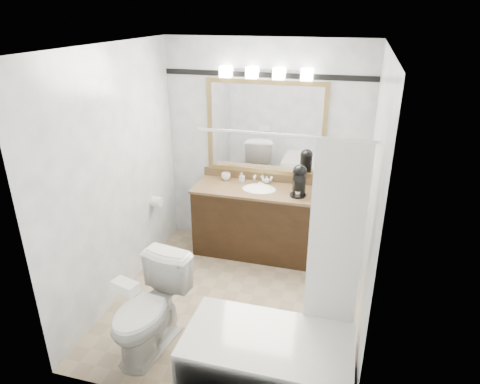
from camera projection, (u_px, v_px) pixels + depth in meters
name	position (u px, v px, depth m)	size (l,w,h in m)	color
room	(235.00, 190.00, 3.90)	(2.42, 2.62, 2.52)	tan
vanity	(258.00, 220.00, 5.12)	(1.53, 0.58, 0.97)	black
mirror	(265.00, 128.00, 4.94)	(1.40, 0.04, 1.10)	olive
vanity_light_bar	(265.00, 73.00, 4.64)	(1.02, 0.14, 0.12)	silver
accent_stripe	(267.00, 75.00, 4.71)	(2.40, 0.01, 0.06)	black
bathtub	(271.00, 354.00, 3.35)	(1.30, 0.75, 1.96)	white
tp_roll	(157.00, 202.00, 4.99)	(0.12, 0.12, 0.11)	white
toilet	(149.00, 310.00, 3.64)	(0.46, 0.81, 0.82)	white
tissue_box	(125.00, 287.00, 3.19)	(0.20, 0.11, 0.08)	white
coffee_maker	(299.00, 179.00, 4.74)	(0.18, 0.23, 0.35)	black
cup_left	(226.00, 176.00, 5.20)	(0.11, 0.11, 0.09)	white
soap_bottle_a	(242.00, 177.00, 5.14)	(0.05, 0.05, 0.11)	white
soap_bottle_b	(267.00, 180.00, 5.10)	(0.07, 0.07, 0.09)	white
soap_bar	(261.00, 184.00, 5.06)	(0.07, 0.05, 0.02)	beige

